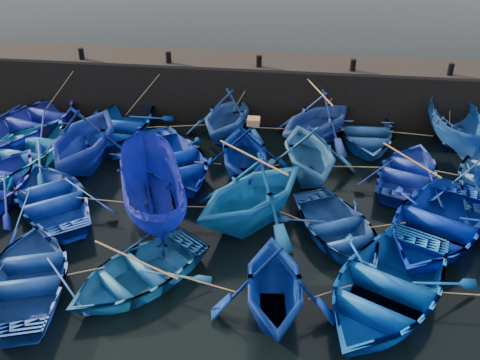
# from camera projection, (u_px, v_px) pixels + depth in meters

# --- Properties ---
(ground) EXTENTS (120.00, 120.00, 0.00)m
(ground) POSITION_uv_depth(u_px,v_px,m) (227.00, 253.00, 16.35)
(ground) COLOR black
(ground) RESTS_ON ground
(quay_wall) EXTENTS (26.00, 2.50, 2.50)m
(quay_wall) POSITION_uv_depth(u_px,v_px,m) (260.00, 89.00, 24.63)
(quay_wall) COLOR black
(quay_wall) RESTS_ON ground
(quay_top) EXTENTS (26.00, 2.50, 0.12)m
(quay_top) POSITION_uv_depth(u_px,v_px,m) (261.00, 61.00, 23.95)
(quay_top) COLOR black
(quay_top) RESTS_ON quay_wall
(bollard_0) EXTENTS (0.24, 0.24, 0.50)m
(bollard_0) POSITION_uv_depth(u_px,v_px,m) (81.00, 54.00, 23.90)
(bollard_0) COLOR black
(bollard_0) RESTS_ON quay_top
(bollard_1) EXTENTS (0.24, 0.24, 0.50)m
(bollard_1) POSITION_uv_depth(u_px,v_px,m) (168.00, 57.00, 23.46)
(bollard_1) COLOR black
(bollard_1) RESTS_ON quay_top
(bollard_2) EXTENTS (0.24, 0.24, 0.50)m
(bollard_2) POSITION_uv_depth(u_px,v_px,m) (259.00, 61.00, 23.03)
(bollard_2) COLOR black
(bollard_2) RESTS_ON quay_top
(bollard_3) EXTENTS (0.24, 0.24, 0.50)m
(bollard_3) POSITION_uv_depth(u_px,v_px,m) (353.00, 65.00, 22.59)
(bollard_3) COLOR black
(bollard_3) RESTS_ON quay_top
(bollard_4) EXTENTS (0.24, 0.24, 0.50)m
(bollard_4) POSITION_uv_depth(u_px,v_px,m) (451.00, 69.00, 22.15)
(bollard_4) COLOR black
(bollard_4) RESTS_ON quay_top
(boat_0) EXTENTS (5.57, 6.66, 1.19)m
(boat_0) POSITION_uv_depth(u_px,v_px,m) (33.00, 120.00, 23.23)
(boat_0) COLOR navy
(boat_0) RESTS_ON ground
(boat_1) EXTENTS (4.33, 5.80, 1.15)m
(boat_1) POSITION_uv_depth(u_px,v_px,m) (117.00, 126.00, 22.77)
(boat_1) COLOR #032F92
(boat_1) RESTS_ON ground
(boat_2) EXTENTS (4.23, 4.67, 2.15)m
(boat_2) POSITION_uv_depth(u_px,v_px,m) (227.00, 115.00, 22.57)
(boat_2) COLOR #204C93
(boat_2) RESTS_ON ground
(boat_3) EXTENTS (5.57, 5.65, 2.26)m
(boat_3) POSITION_uv_depth(u_px,v_px,m) (317.00, 118.00, 22.17)
(boat_3) COLOR #234094
(boat_3) RESTS_ON ground
(boat_4) EXTENTS (3.59, 4.93, 1.00)m
(boat_4) POSITION_uv_depth(u_px,v_px,m) (366.00, 131.00, 22.50)
(boat_4) COLOR navy
(boat_4) RESTS_ON ground
(boat_5) EXTENTS (2.40, 5.27, 1.98)m
(boat_5) POSITION_uv_depth(u_px,v_px,m) (458.00, 128.00, 21.69)
(boat_5) COLOR #15468F
(boat_5) RESTS_ON ground
(boat_6) EXTENTS (4.65, 5.97, 1.14)m
(boat_6) POSITION_uv_depth(u_px,v_px,m) (25.00, 150.00, 20.94)
(boat_6) COLOR #217DCC
(boat_6) RESTS_ON ground
(boat_7) EXTENTS (4.35, 5.00, 2.57)m
(boat_7) POSITION_uv_depth(u_px,v_px,m) (84.00, 136.00, 20.40)
(boat_7) COLOR navy
(boat_7) RESTS_ON ground
(boat_8) EXTENTS (6.09, 6.57, 1.11)m
(boat_8) POSITION_uv_depth(u_px,v_px,m) (171.00, 160.00, 20.23)
(boat_8) COLOR #072BC2
(boat_8) RESTS_ON ground
(boat_9) EXTENTS (4.49, 4.95, 2.26)m
(boat_9) POSITION_uv_depth(u_px,v_px,m) (245.00, 152.00, 19.59)
(boat_9) COLOR navy
(boat_9) RESTS_ON ground
(boat_10) EXTENTS (4.68, 5.11, 2.28)m
(boat_10) POSITION_uv_depth(u_px,v_px,m) (310.00, 151.00, 19.65)
(boat_10) COLOR #25629C
(boat_10) RESTS_ON ground
(boat_11) EXTENTS (4.51, 5.25, 0.92)m
(boat_11) POSITION_uv_depth(u_px,v_px,m) (409.00, 171.00, 19.72)
(boat_11) COLOR #1830A5
(boat_11) RESTS_ON ground
(boat_14) EXTENTS (5.76, 6.03, 1.02)m
(boat_14) POSITION_uv_depth(u_px,v_px,m) (51.00, 197.00, 18.14)
(boat_14) COLOR #123ABB
(boat_14) RESTS_ON ground
(boat_15) EXTENTS (3.85, 5.67, 2.05)m
(boat_15) POSITION_uv_depth(u_px,v_px,m) (152.00, 192.00, 17.41)
(boat_15) COLOR #0C168B
(boat_15) RESTS_ON ground
(boat_16) EXTENTS (6.06, 6.17, 2.46)m
(boat_16) POSITION_uv_depth(u_px,v_px,m) (252.00, 192.00, 17.06)
(boat_16) COLOR #1162B2
(boat_16) RESTS_ON ground
(boat_17) EXTENTS (4.70, 5.26, 0.90)m
(boat_17) POSITION_uv_depth(u_px,v_px,m) (338.00, 228.00, 16.69)
(boat_17) COLOR navy
(boat_17) RESTS_ON ground
(boat_18) EXTENTS (6.05, 6.73, 1.15)m
(boat_18) POSITION_uv_depth(u_px,v_px,m) (435.00, 224.00, 16.66)
(boat_18) COLOR #0325BF
(boat_18) RESTS_ON ground
(boat_21) EXTENTS (4.67, 5.52, 0.98)m
(boat_21) POSITION_uv_depth(u_px,v_px,m) (29.00, 275.00, 14.74)
(boat_21) COLOR #184295
(boat_21) RESTS_ON ground
(boat_22) EXTENTS (5.13, 5.34, 0.90)m
(boat_22) POSITION_uv_depth(u_px,v_px,m) (136.00, 273.00, 14.89)
(boat_22) COLOR #1D63A3
(boat_22) RESTS_ON ground
(boat_23) EXTENTS (3.72, 4.19, 2.02)m
(boat_23) POSITION_uv_depth(u_px,v_px,m) (274.00, 283.00, 13.72)
(boat_23) COLOR navy
(boat_23) RESTS_ON ground
(boat_24) EXTENTS (6.17, 6.89, 1.18)m
(boat_24) POSITION_uv_depth(u_px,v_px,m) (386.00, 287.00, 14.20)
(boat_24) COLOR #0647B0
(boat_24) RESTS_ON ground
(wooden_crate) EXTENTS (0.44, 0.43, 0.24)m
(wooden_crate) POSITION_uv_depth(u_px,v_px,m) (254.00, 121.00, 18.92)
(wooden_crate) COLOR olive
(wooden_crate) RESTS_ON boat_9
(mooring_ropes) EXTENTS (17.98, 11.82, 2.10)m
(mooring_ropes) POSITION_uv_depth(u_px,v_px,m) (241.00, 152.00, 20.11)
(mooring_ropes) COLOR tan
(mooring_ropes) RESTS_ON ground
(loose_oars) EXTENTS (10.59, 11.69, 1.62)m
(loose_oars) POSITION_uv_depth(u_px,v_px,m) (291.00, 159.00, 18.02)
(loose_oars) COLOR #99724C
(loose_oars) RESTS_ON ground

